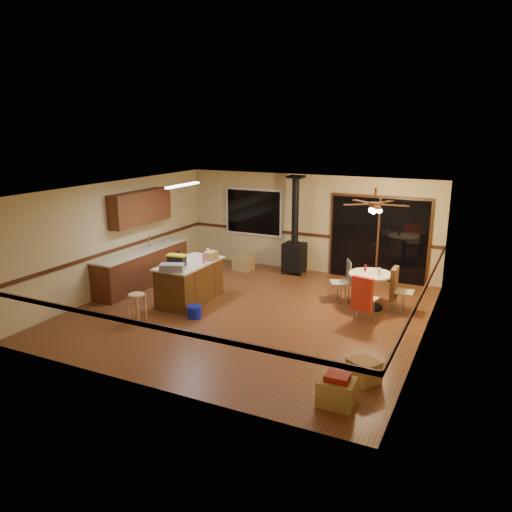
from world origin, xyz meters
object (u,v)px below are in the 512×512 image
Objects in this scene: toolbox_black at (177,261)px; chair_left at (345,276)px; dining_table at (370,284)px; box_corner_a at (337,392)px; kitchen_island at (190,282)px; toolbox_grey at (172,268)px; blue_bucket at (194,312)px; box_corner_b at (364,371)px; box_under_window at (244,263)px; chair_near at (363,294)px; bar_stool at (137,307)px; chair_right at (395,284)px; wood_stove at (295,247)px.

chair_left is at bearing 28.92° from toolbox_black.
dining_table is 4.12m from box_corner_a.
kitchen_island is 0.64m from toolbox_black.
box_corner_a is (4.19, -2.02, -0.78)m from toolbox_grey.
chair_left is 4.39m from box_corner_a.
box_corner_a is (3.62, -1.93, 0.07)m from blue_bucket.
toolbox_black is at bearing -109.77° from kitchen_island.
toolbox_grey is 1.12× the size of box_corner_b.
chair_left reaches higher than box_corner_a.
box_under_window is 0.99× the size of box_corner_a.
box_corner_b is at bearing -75.07° from chair_near.
chair_left is (3.12, 1.48, 0.14)m from kitchen_island.
box_corner_b is at bearing -46.16° from box_under_window.
bar_stool is 4.53m from chair_left.
chair_left is 3.46m from box_under_window.
dining_table is 3.35m from box_corner_b.
kitchen_island is at bearing -154.66° from chair_left.
chair_right is at bearing 21.19° from toolbox_black.
chair_left reaches higher than kitchen_island.
wood_stove is at bearing 66.91° from kitchen_island.
dining_table is at bearing 29.15° from toolbox_grey.
chair_left is at bearing 25.34° from kitchen_island.
chair_right is (4.36, 1.69, -0.41)m from toolbox_black.
toolbox_black reaches higher than kitchen_island.
kitchen_island is 2.95× the size of bar_stool.
chair_right reaches higher than bar_stool.
toolbox_grey reaches higher than box_corner_a.
kitchen_island is at bearing -173.18° from chair_near.
wood_stove is 2.71× the size of dining_table.
box_corner_b is at bearing -23.53° from kitchen_island.
blue_bucket is 0.43× the size of chair_right.
toolbox_black is 0.66× the size of bar_stool.
blue_bucket is 0.60× the size of box_under_window.
box_corner_a is (1.12, -4.22, -0.40)m from chair_left.
box_corner_a is (-0.00, -4.12, -0.41)m from chair_right.
chair_right reaches higher than box_under_window.
box_under_window is at bearing 91.43° from kitchen_island.
kitchen_island is 1.81× the size of dining_table.
dining_table reaches higher than box_corner_a.
toolbox_grey is (0.05, -0.72, 0.52)m from kitchen_island.
dining_table is (2.43, -1.72, -0.20)m from wood_stove.
chair_near reaches higher than bar_stool.
wood_stove is 5.07× the size of box_under_window.
toolbox_black reaches higher than chair_right.
blue_bucket is 3.63m from box_under_window.
box_corner_b is (4.37, -1.21, -0.80)m from toolbox_grey.
chair_near is at bearing -57.03° from chair_left.
chair_right reaches higher than box_corner_b.
wood_stove is 1.50m from box_under_window.
kitchen_island is 0.89m from toolbox_grey.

